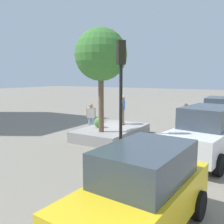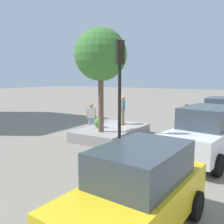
{
  "view_description": "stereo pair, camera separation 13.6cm",
  "coord_description": "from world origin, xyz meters",
  "px_view_note": "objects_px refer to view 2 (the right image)",
  "views": [
    {
      "loc": [
        12.69,
        7.33,
        3.46
      ],
      "look_at": [
        0.55,
        0.11,
        1.47
      ],
      "focal_mm": 39.99,
      "sensor_mm": 36.0,
      "label": 1
    },
    {
      "loc": [
        12.62,
        7.44,
        3.46
      ],
      "look_at": [
        0.55,
        0.11,
        1.47
      ],
      "focal_mm": 39.99,
      "sensor_mm": 36.0,
      "label": 2
    }
  ],
  "objects_px": {
    "taxi_cab": "(138,191)",
    "passerby_with_bag": "(186,114)",
    "skateboarder": "(123,107)",
    "traffic_light_corner": "(119,83)",
    "pedestrian_crossing": "(91,115)",
    "plaza_tree": "(101,55)",
    "planter_ledge": "(112,132)",
    "skateboard": "(123,123)",
    "police_car": "(206,133)",
    "sedan_parked": "(221,114)"
  },
  "relations": [
    {
      "from": "skateboarder",
      "to": "planter_ledge",
      "type": "bearing_deg",
      "value": -1.4
    },
    {
      "from": "taxi_cab",
      "to": "sedan_parked",
      "type": "bearing_deg",
      "value": -179.69
    },
    {
      "from": "taxi_cab",
      "to": "skateboarder",
      "type": "bearing_deg",
      "value": -149.32
    },
    {
      "from": "skateboarder",
      "to": "sedan_parked",
      "type": "relative_size",
      "value": 0.37
    },
    {
      "from": "pedestrian_crossing",
      "to": "skateboarder",
      "type": "bearing_deg",
      "value": 102.87
    },
    {
      "from": "skateboard",
      "to": "traffic_light_corner",
      "type": "relative_size",
      "value": 0.17
    },
    {
      "from": "sedan_parked",
      "to": "traffic_light_corner",
      "type": "distance_m",
      "value": 9.72
    },
    {
      "from": "plaza_tree",
      "to": "skateboard",
      "type": "distance_m",
      "value": 4.67
    },
    {
      "from": "skateboard",
      "to": "sedan_parked",
      "type": "bearing_deg",
      "value": 127.42
    },
    {
      "from": "skateboarder",
      "to": "traffic_light_corner",
      "type": "height_order",
      "value": "traffic_light_corner"
    },
    {
      "from": "planter_ledge",
      "to": "police_car",
      "type": "height_order",
      "value": "police_car"
    },
    {
      "from": "planter_ledge",
      "to": "sedan_parked",
      "type": "xyz_separation_m",
      "value": [
        -5.11,
        5.08,
        0.81
      ]
    },
    {
      "from": "skateboarder",
      "to": "taxi_cab",
      "type": "bearing_deg",
      "value": 30.68
    },
    {
      "from": "skateboard",
      "to": "pedestrian_crossing",
      "type": "distance_m",
      "value": 2.15
    },
    {
      "from": "planter_ledge",
      "to": "plaza_tree",
      "type": "bearing_deg",
      "value": 3.66
    },
    {
      "from": "sedan_parked",
      "to": "skateboard",
      "type": "bearing_deg",
      "value": -52.58
    },
    {
      "from": "skateboard",
      "to": "police_car",
      "type": "distance_m",
      "value": 5.95
    },
    {
      "from": "plaza_tree",
      "to": "pedestrian_crossing",
      "type": "bearing_deg",
      "value": -133.92
    },
    {
      "from": "traffic_light_corner",
      "to": "skateboard",
      "type": "bearing_deg",
      "value": -152.53
    },
    {
      "from": "skateboard",
      "to": "passerby_with_bag",
      "type": "height_order",
      "value": "passerby_with_bag"
    },
    {
      "from": "planter_ledge",
      "to": "skateboarder",
      "type": "xyz_separation_m",
      "value": [
        -1.25,
        0.03,
        1.34
      ]
    },
    {
      "from": "planter_ledge",
      "to": "skateboard",
      "type": "distance_m",
      "value": 1.29
    },
    {
      "from": "skateboard",
      "to": "plaza_tree",
      "type": "bearing_deg",
      "value": 1.14
    },
    {
      "from": "skateboarder",
      "to": "passerby_with_bag",
      "type": "height_order",
      "value": "skateboarder"
    },
    {
      "from": "taxi_cab",
      "to": "skateboard",
      "type": "bearing_deg",
      "value": -149.32
    },
    {
      "from": "sedan_parked",
      "to": "pedestrian_crossing",
      "type": "bearing_deg",
      "value": -58.63
    },
    {
      "from": "traffic_light_corner",
      "to": "pedestrian_crossing",
      "type": "bearing_deg",
      "value": -135.21
    },
    {
      "from": "skateboard",
      "to": "skateboarder",
      "type": "height_order",
      "value": "skateboarder"
    },
    {
      "from": "skateboard",
      "to": "pedestrian_crossing",
      "type": "relative_size",
      "value": 0.45
    },
    {
      "from": "plaza_tree",
      "to": "taxi_cab",
      "type": "height_order",
      "value": "plaza_tree"
    },
    {
      "from": "passerby_with_bag",
      "to": "taxi_cab",
      "type": "bearing_deg",
      "value": 10.25
    },
    {
      "from": "sedan_parked",
      "to": "traffic_light_corner",
      "type": "relative_size",
      "value": 0.98
    },
    {
      "from": "taxi_cab",
      "to": "passerby_with_bag",
      "type": "relative_size",
      "value": 2.59
    },
    {
      "from": "police_car",
      "to": "traffic_light_corner",
      "type": "height_order",
      "value": "traffic_light_corner"
    },
    {
      "from": "sedan_parked",
      "to": "passerby_with_bag",
      "type": "relative_size",
      "value": 2.78
    },
    {
      "from": "sedan_parked",
      "to": "passerby_with_bag",
      "type": "xyz_separation_m",
      "value": [
        0.1,
        -2.17,
        -0.12
      ]
    },
    {
      "from": "plaza_tree",
      "to": "taxi_cab",
      "type": "bearing_deg",
      "value": 39.59
    },
    {
      "from": "skateboarder",
      "to": "taxi_cab",
      "type": "height_order",
      "value": "skateboarder"
    },
    {
      "from": "police_car",
      "to": "traffic_light_corner",
      "type": "distance_m",
      "value": 4.37
    },
    {
      "from": "plaza_tree",
      "to": "police_car",
      "type": "relative_size",
      "value": 1.07
    },
    {
      "from": "planter_ledge",
      "to": "traffic_light_corner",
      "type": "relative_size",
      "value": 0.97
    },
    {
      "from": "planter_ledge",
      "to": "pedestrian_crossing",
      "type": "xyz_separation_m",
      "value": [
        -0.78,
        -2.03,
        0.74
      ]
    },
    {
      "from": "taxi_cab",
      "to": "traffic_light_corner",
      "type": "xyz_separation_m",
      "value": [
        -3.29,
        -2.34,
        2.23
      ]
    },
    {
      "from": "planter_ledge",
      "to": "sedan_parked",
      "type": "distance_m",
      "value": 7.25
    },
    {
      "from": "plaza_tree",
      "to": "pedestrian_crossing",
      "type": "relative_size",
      "value": 3.03
    },
    {
      "from": "planter_ledge",
      "to": "police_car",
      "type": "bearing_deg",
      "value": 76.76
    },
    {
      "from": "taxi_cab",
      "to": "passerby_with_bag",
      "type": "distance_m",
      "value": 12.6
    },
    {
      "from": "plaza_tree",
      "to": "traffic_light_corner",
      "type": "distance_m",
      "value": 4.16
    },
    {
      "from": "planter_ledge",
      "to": "skateboarder",
      "type": "distance_m",
      "value": 1.83
    },
    {
      "from": "police_car",
      "to": "passerby_with_bag",
      "type": "bearing_deg",
      "value": -158.42
    }
  ]
}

